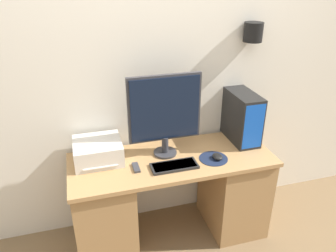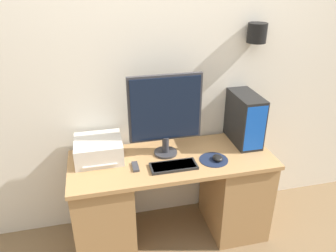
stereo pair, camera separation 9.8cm
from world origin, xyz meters
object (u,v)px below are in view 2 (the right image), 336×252
at_px(mouse, 218,158).
at_px(remote_control, 135,167).
at_px(computer_tower, 244,118).
at_px(printer, 99,149).
at_px(monitor, 165,111).
at_px(keyboard, 174,166).

distance_m(mouse, remote_control, 0.58).
bearing_deg(computer_tower, printer, -179.56).
xyz_separation_m(monitor, remote_control, (-0.24, -0.14, -0.33)).
relative_size(keyboard, computer_tower, 0.83).
relative_size(monitor, mouse, 6.78).
bearing_deg(remote_control, computer_tower, 12.31).
height_order(keyboard, computer_tower, computer_tower).
relative_size(mouse, computer_tower, 0.23).
bearing_deg(keyboard, printer, 154.14).
relative_size(printer, remote_control, 2.84).
height_order(keyboard, printer, printer).
bearing_deg(printer, remote_control, -37.94).
xyz_separation_m(mouse, computer_tower, (0.29, 0.23, 0.17)).
distance_m(mouse, printer, 0.84).
xyz_separation_m(keyboard, computer_tower, (0.61, 0.24, 0.18)).
relative_size(mouse, printer, 0.27).
bearing_deg(mouse, keyboard, -177.74).
xyz_separation_m(keyboard, remote_control, (-0.25, 0.05, -0.00)).
xyz_separation_m(keyboard, printer, (-0.49, 0.24, 0.06)).
bearing_deg(monitor, remote_control, -150.27).
distance_m(keyboard, computer_tower, 0.68).
bearing_deg(monitor, keyboard, -86.37).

